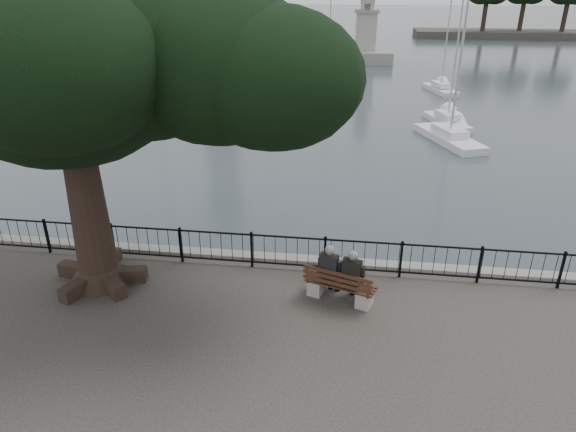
% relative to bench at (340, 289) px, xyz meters
% --- Properties ---
extents(harbor, '(260.00, 260.00, 1.20)m').
position_rel_bench_xyz_m(harbor, '(-1.46, 1.82, -0.82)').
color(harbor, slate).
rests_on(harbor, ground).
extents(railing, '(22.06, 0.06, 1.00)m').
position_rel_bench_xyz_m(railing, '(-1.46, 1.32, 0.24)').
color(railing, black).
rests_on(railing, ground).
extents(bench, '(1.83, 1.05, 0.93)m').
position_rel_bench_xyz_m(bench, '(0.00, 0.00, 0.00)').
color(bench, gray).
rests_on(bench, ground).
extents(person_left, '(0.58, 0.80, 1.47)m').
position_rel_bench_xyz_m(person_left, '(-0.23, 0.18, 0.35)').
color(person_left, black).
rests_on(person_left, ground).
extents(person_right, '(0.58, 0.80, 1.47)m').
position_rel_bench_xyz_m(person_right, '(0.32, 0.00, 0.35)').
color(person_right, black).
rests_on(person_right, ground).
extents(tree, '(10.78, 7.53, 8.80)m').
position_rel_bench_xyz_m(tree, '(-5.43, 0.15, 5.47)').
color(tree, black).
rests_on(tree, ground).
extents(lion_monument, '(6.02, 6.02, 8.87)m').
position_rel_bench_xyz_m(lion_monument, '(0.54, 48.75, 0.90)').
color(lion_monument, slate).
rests_on(lion_monument, ground).
extents(sailboat_c, '(3.47, 5.70, 10.68)m').
position_rel_bench_xyz_m(sailboat_c, '(5.30, 18.02, -1.01)').
color(sailboat_c, silver).
rests_on(sailboat_c, ground).
extents(sailboat_d, '(2.53, 4.79, 8.29)m').
position_rel_bench_xyz_m(sailboat_d, '(5.72, 21.89, -1.04)').
color(sailboat_d, silver).
rests_on(sailboat_d, ground).
extents(sailboat_e, '(3.25, 6.30, 14.84)m').
position_rel_bench_xyz_m(sailboat_e, '(-14.62, 26.09, -0.91)').
color(sailboat_e, silver).
rests_on(sailboat_e, ground).
extents(sailboat_f, '(2.32, 4.99, 9.71)m').
position_rel_bench_xyz_m(sailboat_f, '(-2.45, 33.50, -1.02)').
color(sailboat_f, silver).
rests_on(sailboat_f, ground).
extents(sailboat_g, '(2.54, 4.79, 9.25)m').
position_rel_bench_xyz_m(sailboat_g, '(6.68, 32.56, -1.02)').
color(sailboat_g, silver).
rests_on(sailboat_g, ground).
extents(sailboat_h, '(2.81, 6.31, 14.05)m').
position_rel_bench_xyz_m(sailboat_h, '(-8.47, 40.77, -0.94)').
color(sailboat_h, silver).
rests_on(sailboat_h, ground).
extents(far_shore, '(30.00, 8.60, 9.18)m').
position_rel_bench_xyz_m(far_shore, '(24.08, 78.28, 2.67)').
color(far_shore, '#2F2C28').
rests_on(far_shore, ground).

